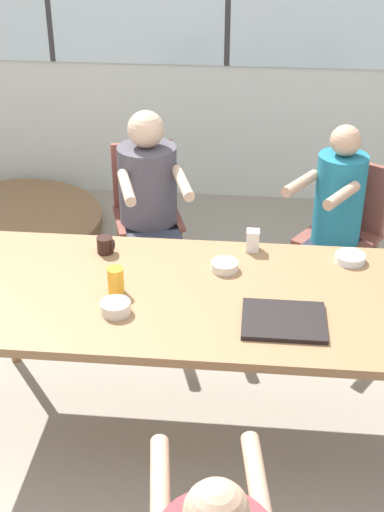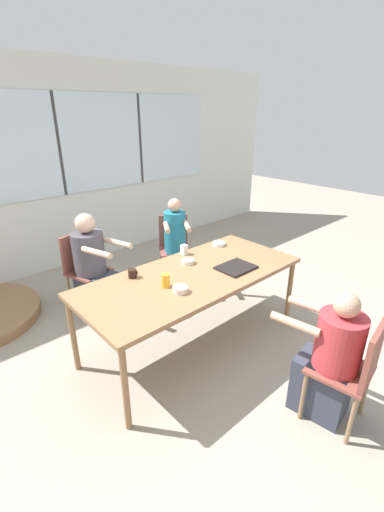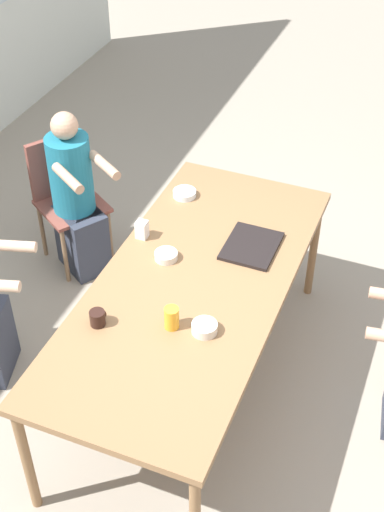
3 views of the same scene
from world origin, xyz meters
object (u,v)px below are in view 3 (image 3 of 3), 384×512
at_px(person_man_blue_shirt, 76,201).
at_px(milk_carton_small, 142,230).
at_px(chair_for_man_blue_shirt, 65,190).
at_px(bowl_cereal, 166,256).
at_px(bowl_fruit, 185,193).
at_px(bowl_white_shallow, 204,328).
at_px(coffee_mug, 98,318).
at_px(juice_glass, 172,318).

distance_m(person_man_blue_shirt, milk_carton_small, 0.89).
distance_m(chair_for_man_blue_shirt, person_man_blue_shirt, 0.16).
relative_size(chair_for_man_blue_shirt, person_man_blue_shirt, 0.76).
distance_m(milk_carton_small, bowl_cereal, 0.23).
relative_size(bowl_cereal, bowl_fruit, 0.90).
distance_m(person_man_blue_shirt, bowl_white_shallow, 1.65).
bearing_deg(coffee_mug, person_man_blue_shirt, 34.62).
xyz_separation_m(coffee_mug, bowl_white_shallow, (0.14, -0.49, -0.01)).
bearing_deg(coffee_mug, milk_carton_small, 7.50).
relative_size(coffee_mug, juice_glass, 0.70).
xyz_separation_m(juice_glass, milk_carton_small, (0.58, 0.43, -0.01)).
xyz_separation_m(coffee_mug, bowl_fruit, (1.14, 0.02, -0.02)).
xyz_separation_m(milk_carton_small, bowl_fruit, (0.45, -0.07, -0.03)).
xyz_separation_m(person_man_blue_shirt, bowl_white_shallow, (-1.01, -1.28, 0.27)).
height_order(milk_carton_small, bowl_fruit, milk_carton_small).
height_order(juice_glass, milk_carton_small, juice_glass).
bearing_deg(bowl_cereal, person_man_blue_shirt, 57.20).
bearing_deg(chair_for_man_blue_shirt, bowl_cereal, 89.98).
bearing_deg(bowl_white_shallow, milk_carton_small, 46.71).
bearing_deg(bowl_white_shallow, juice_glass, 100.05).
height_order(person_man_blue_shirt, juice_glass, person_man_blue_shirt).
bearing_deg(coffee_mug, chair_for_man_blue_shirt, 36.93).
bearing_deg(juice_glass, milk_carton_small, 36.47).
xyz_separation_m(bowl_white_shallow, bowl_cereal, (0.43, 0.39, -0.00)).
bearing_deg(bowl_white_shallow, bowl_cereal, 42.06).
bearing_deg(juice_glass, person_man_blue_shirt, 47.48).
relative_size(milk_carton_small, bowl_fruit, 0.75).
bearing_deg(milk_carton_small, coffee_mug, -172.50).
xyz_separation_m(milk_carton_small, bowl_cereal, (-0.12, -0.20, -0.03)).
bearing_deg(bowl_cereal, coffee_mug, 169.40).
relative_size(person_man_blue_shirt, bowl_white_shallow, 9.29).
height_order(chair_for_man_blue_shirt, milk_carton_small, chair_for_man_blue_shirt).
bearing_deg(chair_for_man_blue_shirt, coffee_mug, 69.71).
xyz_separation_m(chair_for_man_blue_shirt, milk_carton_small, (-0.55, -0.84, 0.30)).
bearing_deg(person_man_blue_shirt, milk_carton_small, 89.67).
bearing_deg(milk_carton_small, bowl_fruit, -8.30).
distance_m(juice_glass, bowl_fruit, 1.09).
xyz_separation_m(coffee_mug, juice_glass, (0.11, -0.34, 0.02)).
distance_m(chair_for_man_blue_shirt, coffee_mug, 1.57).
relative_size(juice_glass, bowl_fruit, 0.85).
bearing_deg(coffee_mug, bowl_cereal, -10.60).
distance_m(coffee_mug, milk_carton_small, 0.70).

